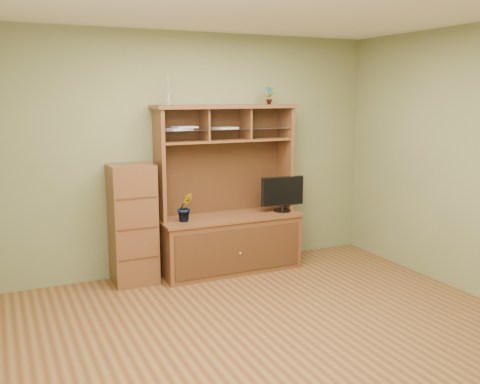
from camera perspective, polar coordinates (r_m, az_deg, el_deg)
room at (r=4.34m, az=4.14°, el=1.54°), size 4.54×4.04×2.74m
media_hutch at (r=6.17m, az=-1.22°, el=-3.64°), size 1.66×0.61×1.90m
monitor at (r=6.31m, az=4.57°, el=-0.13°), size 0.52×0.20×0.41m
orchid_plant at (r=5.83m, az=-5.86°, el=-1.61°), size 0.18×0.15×0.32m
top_plant at (r=6.29m, az=3.10°, el=10.30°), size 0.12×0.09×0.22m
reed_diffuser at (r=5.82m, az=-7.65°, el=10.37°), size 0.06×0.06×0.31m
magazines at (r=5.93m, az=-4.75°, el=6.81°), size 0.85×0.27×0.04m
side_cabinet at (r=5.84m, az=-11.36°, el=-3.40°), size 0.46×0.42×1.29m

